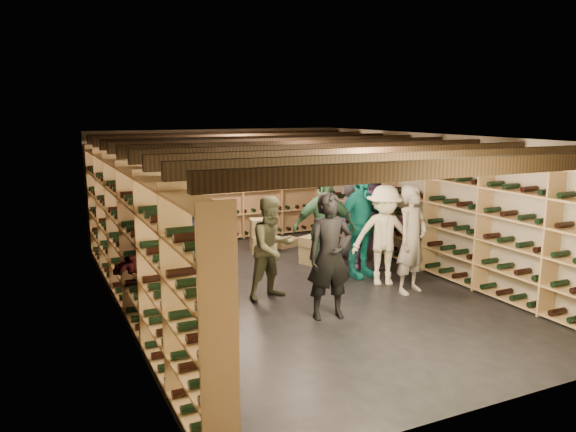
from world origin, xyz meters
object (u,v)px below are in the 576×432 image
(person_0, at_px, (162,260))
(person_10, at_px, (324,230))
(person_6, at_px, (187,240))
(person_1, at_px, (330,256))
(person_4, at_px, (360,225))
(crate_loose, at_px, (286,242))
(crate_stack_right, at_px, (314,249))
(person_3, at_px, (384,235))
(person_12, at_px, (354,216))
(person_11, at_px, (369,226))
(crate_stack_left, at_px, (263,235))
(person_5, at_px, (175,266))
(person_7, at_px, (412,240))
(person_2, at_px, (272,248))

(person_0, height_order, person_10, person_10)
(person_0, distance_m, person_6, 1.14)
(person_1, bearing_deg, person_4, 55.35)
(crate_loose, relative_size, person_0, 0.34)
(person_4, bearing_deg, crate_stack_right, 95.17)
(person_3, height_order, person_12, person_12)
(person_4, relative_size, person_11, 1.16)
(crate_stack_left, xyz_separation_m, person_5, (-2.58, -3.26, 0.52))
(crate_stack_left, height_order, person_5, person_5)
(crate_stack_left, distance_m, person_0, 3.62)
(crate_stack_left, distance_m, crate_loose, 0.71)
(person_3, bearing_deg, person_12, 98.77)
(crate_stack_right, relative_size, person_0, 0.40)
(crate_stack_left, relative_size, person_3, 0.42)
(crate_stack_right, height_order, person_11, person_11)
(crate_stack_right, relative_size, person_10, 0.33)
(person_0, height_order, person_11, person_11)
(crate_loose, xyz_separation_m, person_6, (-2.57, -1.78, 0.69))
(crate_stack_left, bearing_deg, person_7, -71.58)
(person_5, distance_m, person_10, 2.80)
(crate_loose, height_order, person_10, person_10)
(person_5, relative_size, person_7, 1.02)
(crate_loose, relative_size, person_11, 0.32)
(person_10, relative_size, person_12, 1.11)
(person_3, distance_m, person_4, 0.56)
(person_0, relative_size, person_10, 0.82)
(person_5, bearing_deg, person_3, 6.39)
(crate_stack_left, xyz_separation_m, crate_loose, (0.62, 0.22, -0.25))
(crate_stack_left, xyz_separation_m, person_10, (0.08, -2.37, 0.56))
(person_2, relative_size, person_7, 0.93)
(person_7, distance_m, person_12, 2.16)
(person_2, bearing_deg, person_0, 162.70)
(person_10, bearing_deg, crate_loose, 88.72)
(person_10, height_order, person_12, person_10)
(person_0, bearing_deg, person_11, 28.90)
(crate_loose, height_order, person_3, person_3)
(crate_stack_left, bearing_deg, crate_stack_right, -63.65)
(person_0, distance_m, person_12, 4.19)
(person_5, distance_m, person_7, 3.68)
(crate_loose, distance_m, person_7, 3.65)
(person_10, bearing_deg, person_2, -155.06)
(person_4, bearing_deg, person_11, 31.47)
(person_3, xyz_separation_m, person_11, (0.30, 0.89, -0.03))
(crate_stack_right, height_order, person_3, person_3)
(person_6, height_order, person_7, person_7)
(person_4, distance_m, person_6, 2.88)
(person_7, bearing_deg, person_12, 64.75)
(person_4, distance_m, person_5, 3.57)
(person_3, bearing_deg, person_2, -160.73)
(crate_stack_right, bearing_deg, person_1, -113.89)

